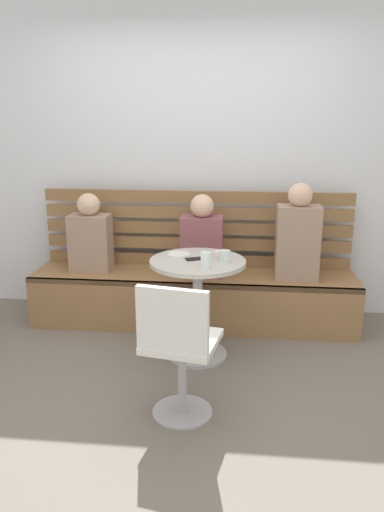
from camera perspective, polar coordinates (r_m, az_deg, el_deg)
ground at (r=3.27m, az=-2.09°, el=-15.97°), size 8.00×8.00×0.00m
back_wall at (r=4.42m, az=0.73°, el=12.30°), size 5.20×0.10×2.90m
booth_bench at (r=4.24m, az=0.13°, el=-4.88°), size 2.70×0.52×0.44m
booth_backrest at (r=4.31m, az=0.45°, el=3.17°), size 2.65×0.04×0.66m
cafe_table at (r=3.57m, az=0.64°, el=-3.87°), size 0.68×0.68×0.74m
white_chair at (r=2.85m, az=-1.54°, el=-10.35°), size 0.47×0.47×0.85m
person_adult at (r=4.05m, az=12.01°, el=2.19°), size 0.34×0.22×0.78m
person_child_left at (r=4.07m, az=1.14°, el=1.85°), size 0.34×0.22×0.67m
person_child_middle at (r=4.30m, az=-11.55°, el=2.19°), size 0.34×0.22×0.66m
cup_glass_short at (r=3.46m, az=3.76°, el=-0.01°), size 0.08×0.08×0.08m
cup_espresso_small at (r=3.53m, az=2.94°, el=0.11°), size 0.06×0.06×0.05m
cup_water_clear at (r=3.30m, az=1.57°, el=-0.49°), size 0.07×0.07×0.11m
plate_small at (r=3.62m, az=-1.51°, el=0.19°), size 0.17×0.17×0.01m
phone_on_table at (r=3.52m, az=0.40°, el=-0.32°), size 0.16×0.12×0.01m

